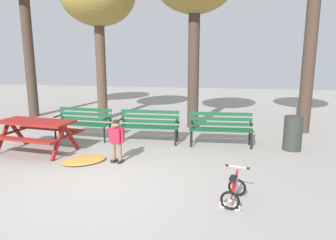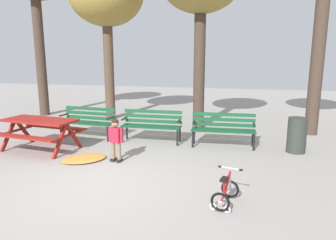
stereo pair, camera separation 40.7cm
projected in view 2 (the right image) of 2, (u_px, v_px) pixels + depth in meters
name	position (u px, v px, depth m)	size (l,w,h in m)	color
ground	(94.00, 186.00, 5.49)	(36.00, 36.00, 0.00)	gray
picnic_table	(40.00, 126.00, 7.56)	(1.94, 1.54, 0.79)	maroon
park_bench_far_left	(88.00, 120.00, 8.75)	(1.63, 0.57, 0.85)	#144728
park_bench_left	(152.00, 123.00, 8.28)	(1.61, 0.50, 0.85)	#144728
park_bench_right	(223.00, 127.00, 7.85)	(1.62, 0.55, 0.85)	#144728
child_standing	(116.00, 137.00, 6.69)	(0.36, 0.21, 0.96)	#7F664C
kids_bicycle	(225.00, 192.00, 4.78)	(0.47, 0.61, 0.54)	black
leaf_pile	(84.00, 158.00, 6.89)	(0.98, 0.69, 0.07)	#C68438
trash_bin	(297.00, 135.00, 7.38)	(0.44, 0.44, 0.84)	#2D332D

